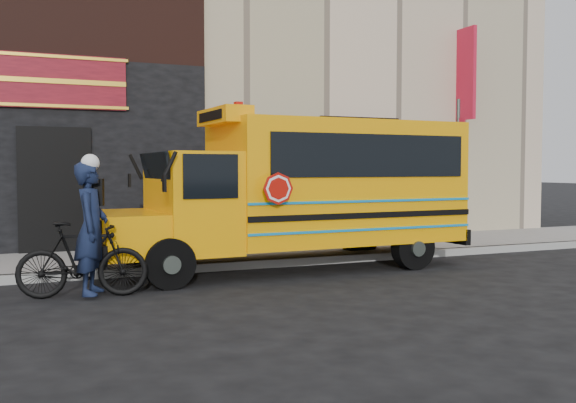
% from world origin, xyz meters
% --- Properties ---
extents(ground, '(120.00, 120.00, 0.00)m').
position_xyz_m(ground, '(0.00, 0.00, 0.00)').
color(ground, black).
rests_on(ground, ground).
extents(curb, '(40.00, 0.20, 0.15)m').
position_xyz_m(curb, '(0.00, 2.60, 0.07)').
color(curb, gray).
rests_on(curb, ground).
extents(sidewalk, '(40.00, 3.00, 0.15)m').
position_xyz_m(sidewalk, '(0.00, 4.10, 0.07)').
color(sidewalk, slate).
rests_on(sidewalk, ground).
extents(building, '(20.00, 10.70, 12.00)m').
position_xyz_m(building, '(-0.04, 10.45, 6.13)').
color(building, '#C8B096').
rests_on(building, sidewalk).
extents(school_bus, '(6.97, 2.58, 2.92)m').
position_xyz_m(school_bus, '(1.02, 2.21, 1.51)').
color(school_bus, black).
rests_on(school_bus, ground).
extents(sign_pole, '(0.07, 0.30, 3.43)m').
position_xyz_m(sign_pole, '(5.26, 3.19, 1.88)').
color(sign_pole, '#434B44').
rests_on(sign_pole, ground).
extents(bicycle, '(1.91, 0.84, 1.11)m').
position_xyz_m(bicycle, '(-3.07, 1.00, 0.55)').
color(bicycle, black).
rests_on(bicycle, ground).
extents(cyclist, '(0.66, 0.81, 1.92)m').
position_xyz_m(cyclist, '(-2.95, 0.96, 0.96)').
color(cyclist, '#111934').
rests_on(cyclist, ground).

